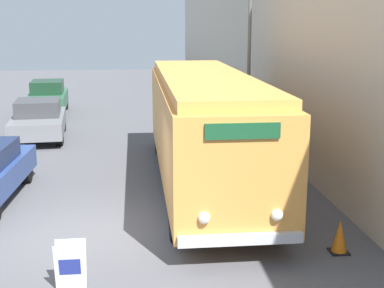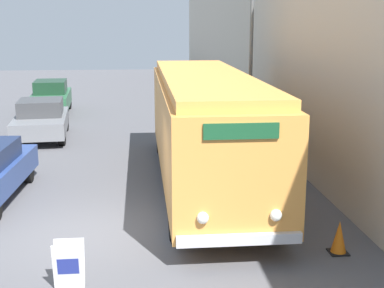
# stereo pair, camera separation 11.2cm
# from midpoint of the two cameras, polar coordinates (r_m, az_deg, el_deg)

# --- Properties ---
(ground_plane) EXTENTS (80.00, 80.00, 0.00)m
(ground_plane) POSITION_cam_midpoint_polar(r_m,az_deg,el_deg) (11.68, -11.50, -9.46)
(ground_plane) COLOR #56565B
(building_wall_right) EXTENTS (0.30, 60.00, 7.56)m
(building_wall_right) POSITION_cam_midpoint_polar(r_m,az_deg,el_deg) (21.34, 7.27, 11.18)
(building_wall_right) COLOR beige
(building_wall_right) RESTS_ON ground_plane
(vintage_bus) EXTENTS (2.41, 10.48, 3.05)m
(vintage_bus) POSITION_cam_midpoint_polar(r_m,az_deg,el_deg) (14.43, 1.05, 2.22)
(vintage_bus) COLOR black
(vintage_bus) RESTS_ON ground_plane
(sign_board) EXTENTS (0.51, 0.32, 0.84)m
(sign_board) POSITION_cam_midpoint_polar(r_m,az_deg,el_deg) (9.39, -13.18, -12.61)
(sign_board) COLOR gray
(sign_board) RESTS_ON ground_plane
(streetlamp) EXTENTS (0.36, 0.36, 5.97)m
(streetlamp) POSITION_cam_midpoint_polar(r_m,az_deg,el_deg) (18.20, 5.97, 11.33)
(streetlamp) COLOR #595E60
(streetlamp) RESTS_ON ground_plane
(parked_car_mid) EXTENTS (2.24, 4.25, 1.49)m
(parked_car_mid) POSITION_cam_midpoint_polar(r_m,az_deg,el_deg) (21.23, -16.19, 2.51)
(parked_car_mid) COLOR black
(parked_car_mid) RESTS_ON ground_plane
(parked_car_far) EXTENTS (2.01, 4.52, 1.63)m
(parked_car_far) POSITION_cam_midpoint_polar(r_m,az_deg,el_deg) (26.78, -15.25, 4.79)
(parked_car_far) COLOR black
(parked_car_far) RESTS_ON ground_plane
(traffic_cone) EXTENTS (0.36, 0.36, 0.66)m
(traffic_cone) POSITION_cam_midpoint_polar(r_m,az_deg,el_deg) (10.88, 15.18, -9.54)
(traffic_cone) COLOR black
(traffic_cone) RESTS_ON ground_plane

